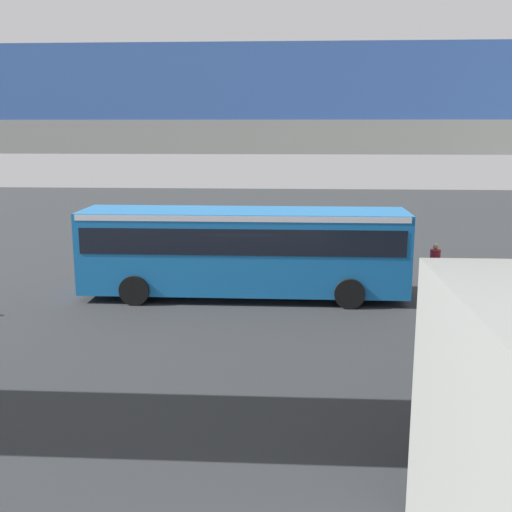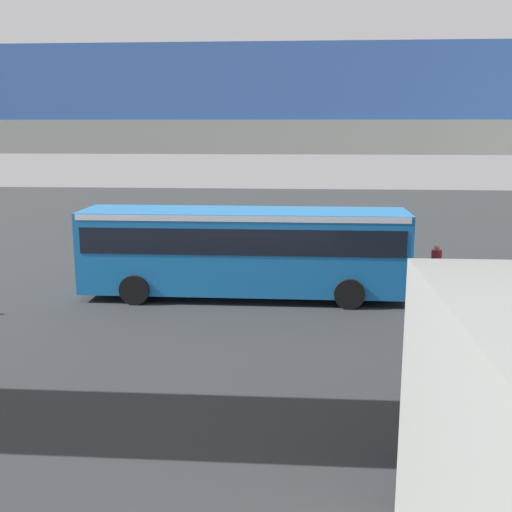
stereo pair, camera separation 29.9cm
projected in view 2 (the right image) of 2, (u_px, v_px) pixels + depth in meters
The scene contains 8 objects.
ground at pixel (247, 297), 22.36m from camera, with size 80.00×80.00×0.00m, color #2D3033.
city_bus at pixel (244, 246), 22.04m from camera, with size 11.54×2.85×3.15m.
pedestrian at pixel (436, 267), 23.07m from camera, with size 0.38×0.38×1.79m.
traffic_sign at pixel (236, 232), 24.90m from camera, with size 0.08×0.60×2.80m.
lane_dash_leftmost at pixel (351, 277), 25.40m from camera, with size 2.00×0.20×0.01m, color silver.
lane_dash_left at pixel (254, 275), 25.68m from camera, with size 2.00×0.20×0.01m, color silver.
lane_dash_centre at pixel (159, 273), 25.96m from camera, with size 2.00×0.20×0.01m, color silver.
pedestrian_overpass at pixel (190, 164), 10.56m from camera, with size 28.33×2.60×7.23m.
Camera 2 is at (-1.89, 21.50, 6.03)m, focal length 43.40 mm.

